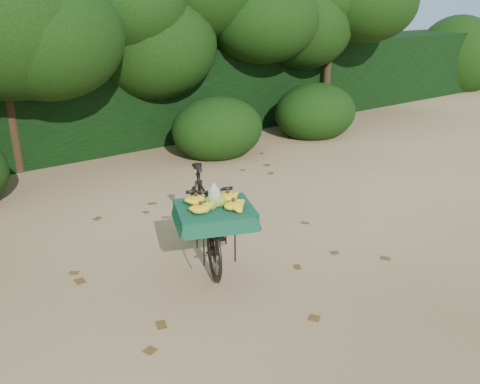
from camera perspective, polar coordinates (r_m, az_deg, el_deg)
ground at (r=5.68m, az=9.23°, el=-8.67°), size 80.00×80.00×0.00m
vendor_bicycle at (r=5.64m, az=-4.05°, el=-2.64°), size 1.21×1.87×1.04m
hedge_backdrop at (r=10.52m, az=-15.70°, el=9.91°), size 26.00×1.80×1.80m
tree_row at (r=9.41m, az=-18.35°, el=15.20°), size 14.50×2.00×4.00m
bush_clumps at (r=9.03m, az=-7.83°, el=5.82°), size 8.80×1.70×0.90m
leaf_litter at (r=6.09m, az=4.91°, el=-6.25°), size 7.00×7.30×0.01m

